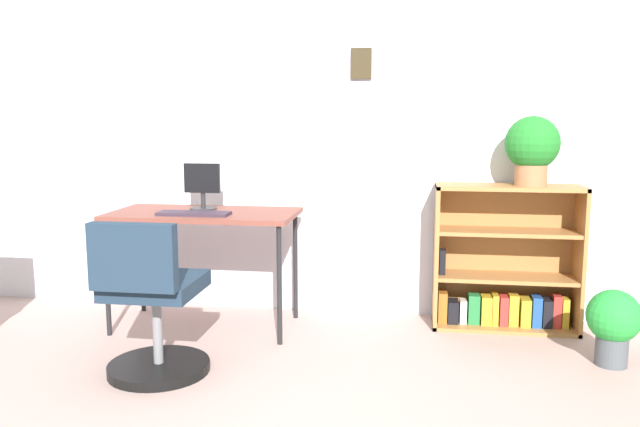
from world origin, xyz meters
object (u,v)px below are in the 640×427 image
object	(u,v)px
monitor	(203,187)
bookshelf_low	(504,266)
potted_plant_on_shelf	(532,147)
office_chair	(152,309)
desk	(204,221)
keyboard	(194,214)
potted_plant_floor	(613,322)

from	to	relation	value
monitor	bookshelf_low	bearing A→B (deg)	6.39
monitor	potted_plant_on_shelf	world-z (taller)	potted_plant_on_shelf
bookshelf_low	potted_plant_on_shelf	distance (m)	0.76
potted_plant_on_shelf	office_chair	bearing A→B (deg)	-152.44
desk	potted_plant_on_shelf	distance (m)	2.03
office_chair	potted_plant_on_shelf	world-z (taller)	potted_plant_on_shelf
keyboard	potted_plant_floor	xyz separation A→B (m)	(2.35, -0.16, -0.50)
keyboard	potted_plant_floor	bearing A→B (deg)	-3.83
bookshelf_low	potted_plant_on_shelf	bearing A→B (deg)	-24.36
monitor	keyboard	world-z (taller)	monitor
desk	keyboard	distance (m)	0.15
monitor	office_chair	world-z (taller)	monitor
office_chair	potted_plant_floor	world-z (taller)	office_chair
office_chair	potted_plant_on_shelf	bearing A→B (deg)	27.56
desk	office_chair	bearing A→B (deg)	-90.67
office_chair	potted_plant_floor	bearing A→B (deg)	12.17
keyboard	office_chair	distance (m)	0.77
potted_plant_floor	desk	bearing A→B (deg)	172.77
office_chair	desk	bearing A→B (deg)	89.33
keyboard	potted_plant_on_shelf	size ratio (longest dim) A/B	1.03
desk	monitor	world-z (taller)	monitor
potted_plant_floor	potted_plant_on_shelf	bearing A→B (deg)	124.87
monitor	keyboard	distance (m)	0.25
keyboard	bookshelf_low	world-z (taller)	bookshelf_low
potted_plant_floor	office_chair	bearing A→B (deg)	-167.83
bookshelf_low	potted_plant_floor	xyz separation A→B (m)	(0.49, -0.58, -0.15)
office_chair	bookshelf_low	world-z (taller)	bookshelf_low
potted_plant_on_shelf	keyboard	bearing A→B (deg)	-169.44
keyboard	bookshelf_low	xyz separation A→B (m)	(1.86, 0.42, -0.36)
bookshelf_low	potted_plant_on_shelf	size ratio (longest dim) A/B	2.15
keyboard	bookshelf_low	size ratio (longest dim) A/B	0.48
desk	monitor	size ratio (longest dim) A/B	3.91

